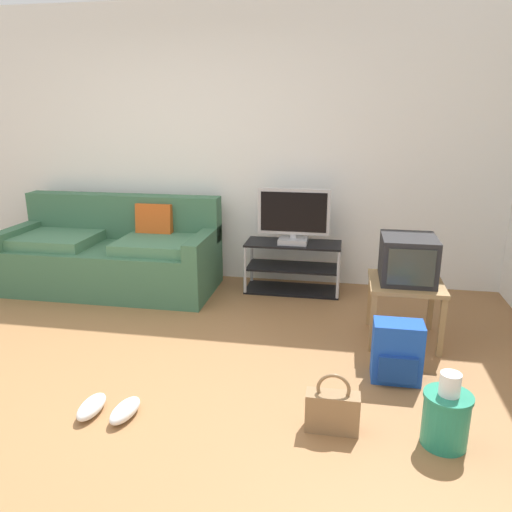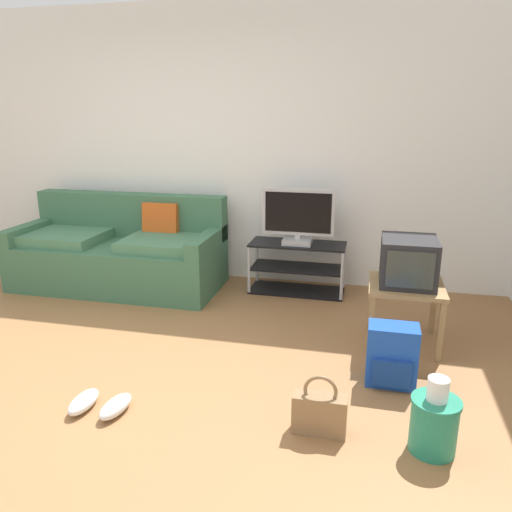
{
  "view_description": "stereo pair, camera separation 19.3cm",
  "coord_description": "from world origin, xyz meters",
  "px_view_note": "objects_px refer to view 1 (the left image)",
  "views": [
    {
      "loc": [
        1.48,
        -2.46,
        1.69
      ],
      "look_at": [
        0.81,
        1.23,
        0.59
      ],
      "focal_mm": 34.75,
      "sensor_mm": 36.0,
      "label": 1
    },
    {
      "loc": [
        1.67,
        -2.42,
        1.69
      ],
      "look_at": [
        0.81,
        1.23,
        0.59
      ],
      "focal_mm": 34.75,
      "sensor_mm": 36.0,
      "label": 2
    }
  ],
  "objects_px": {
    "crt_tv": "(408,259)",
    "cleaning_bucket": "(446,415)",
    "handbag": "(332,410)",
    "tv_stand": "(293,267)",
    "side_table": "(405,291)",
    "sneakers_pair": "(108,409)",
    "backpack": "(397,352)",
    "flat_tv": "(294,217)",
    "couch": "(114,255)"
  },
  "relations": [
    {
      "from": "couch",
      "to": "sneakers_pair",
      "type": "height_order",
      "value": "couch"
    },
    {
      "from": "crt_tv",
      "to": "handbag",
      "type": "relative_size",
      "value": 1.26
    },
    {
      "from": "crt_tv",
      "to": "handbag",
      "type": "height_order",
      "value": "crt_tv"
    },
    {
      "from": "tv_stand",
      "to": "side_table",
      "type": "distance_m",
      "value": 1.33
    },
    {
      "from": "side_table",
      "to": "cleaning_bucket",
      "type": "bearing_deg",
      "value": -85.72
    },
    {
      "from": "sneakers_pair",
      "to": "backpack",
      "type": "bearing_deg",
      "value": 23.18
    },
    {
      "from": "backpack",
      "to": "side_table",
      "type": "bearing_deg",
      "value": 94.0
    },
    {
      "from": "flat_tv",
      "to": "crt_tv",
      "type": "bearing_deg",
      "value": -43.12
    },
    {
      "from": "backpack",
      "to": "cleaning_bucket",
      "type": "distance_m",
      "value": 0.66
    },
    {
      "from": "tv_stand",
      "to": "flat_tv",
      "type": "xyz_separation_m",
      "value": [
        0.0,
        -0.02,
        0.5
      ]
    },
    {
      "from": "handbag",
      "to": "sneakers_pair",
      "type": "relative_size",
      "value": 1.0
    },
    {
      "from": "tv_stand",
      "to": "handbag",
      "type": "distance_m",
      "value": 2.22
    },
    {
      "from": "couch",
      "to": "crt_tv",
      "type": "bearing_deg",
      "value": -14.54
    },
    {
      "from": "flat_tv",
      "to": "sneakers_pair",
      "type": "bearing_deg",
      "value": -110.11
    },
    {
      "from": "handbag",
      "to": "crt_tv",
      "type": "bearing_deg",
      "value": 68.71
    },
    {
      "from": "tv_stand",
      "to": "handbag",
      "type": "xyz_separation_m",
      "value": [
        0.45,
        -2.17,
        -0.12
      ]
    },
    {
      "from": "handbag",
      "to": "cleaning_bucket",
      "type": "xyz_separation_m",
      "value": [
        0.58,
        -0.02,
        0.05
      ]
    },
    {
      "from": "crt_tv",
      "to": "cleaning_bucket",
      "type": "xyz_separation_m",
      "value": [
        0.09,
        -1.27,
        -0.47
      ]
    },
    {
      "from": "crt_tv",
      "to": "backpack",
      "type": "distance_m",
      "value": 0.79
    },
    {
      "from": "side_table",
      "to": "sneakers_pair",
      "type": "bearing_deg",
      "value": -142.84
    },
    {
      "from": "tv_stand",
      "to": "crt_tv",
      "type": "xyz_separation_m",
      "value": [
        0.94,
        -0.91,
        0.4
      ]
    },
    {
      "from": "handbag",
      "to": "backpack",
      "type": "bearing_deg",
      "value": 57.72
    },
    {
      "from": "side_table",
      "to": "backpack",
      "type": "distance_m",
      "value": 0.66
    },
    {
      "from": "handbag",
      "to": "cleaning_bucket",
      "type": "bearing_deg",
      "value": -1.51
    },
    {
      "from": "cleaning_bucket",
      "to": "crt_tv",
      "type": "bearing_deg",
      "value": 94.22
    },
    {
      "from": "crt_tv",
      "to": "handbag",
      "type": "bearing_deg",
      "value": -111.29
    },
    {
      "from": "crt_tv",
      "to": "cleaning_bucket",
      "type": "relative_size",
      "value": 1.05
    },
    {
      "from": "cleaning_bucket",
      "to": "sneakers_pair",
      "type": "distance_m",
      "value": 1.86
    },
    {
      "from": "couch",
      "to": "handbag",
      "type": "xyz_separation_m",
      "value": [
        2.2,
        -1.96,
        -0.21
      ]
    },
    {
      "from": "couch",
      "to": "flat_tv",
      "type": "xyz_separation_m",
      "value": [
        1.75,
        0.19,
        0.41
      ]
    },
    {
      "from": "couch",
      "to": "side_table",
      "type": "height_order",
      "value": "couch"
    },
    {
      "from": "side_table",
      "to": "tv_stand",
      "type": "bearing_deg",
      "value": 135.66
    },
    {
      "from": "tv_stand",
      "to": "side_table",
      "type": "height_order",
      "value": "tv_stand"
    },
    {
      "from": "flat_tv",
      "to": "crt_tv",
      "type": "relative_size",
      "value": 1.54
    },
    {
      "from": "crt_tv",
      "to": "tv_stand",
      "type": "bearing_deg",
      "value": 136.17
    },
    {
      "from": "tv_stand",
      "to": "flat_tv",
      "type": "bearing_deg",
      "value": -90.0
    },
    {
      "from": "side_table",
      "to": "backpack",
      "type": "xyz_separation_m",
      "value": [
        -0.1,
        -0.62,
        -0.2
      ]
    },
    {
      "from": "backpack",
      "to": "couch",
      "type": "bearing_deg",
      "value": 165.81
    },
    {
      "from": "backpack",
      "to": "handbag",
      "type": "distance_m",
      "value": 0.73
    },
    {
      "from": "tv_stand",
      "to": "flat_tv",
      "type": "distance_m",
      "value": 0.5
    },
    {
      "from": "crt_tv",
      "to": "handbag",
      "type": "xyz_separation_m",
      "value": [
        -0.49,
        -1.26,
        -0.52
      ]
    },
    {
      "from": "couch",
      "to": "backpack",
      "type": "bearing_deg",
      "value": -27.31
    },
    {
      "from": "tv_stand",
      "to": "backpack",
      "type": "distance_m",
      "value": 1.76
    },
    {
      "from": "tv_stand",
      "to": "side_table",
      "type": "bearing_deg",
      "value": -44.34
    },
    {
      "from": "crt_tv",
      "to": "backpack",
      "type": "bearing_deg",
      "value": -98.89
    },
    {
      "from": "tv_stand",
      "to": "backpack",
      "type": "xyz_separation_m",
      "value": [
        0.84,
        -1.55,
        -0.05
      ]
    },
    {
      "from": "handbag",
      "to": "side_table",
      "type": "bearing_deg",
      "value": 68.46
    },
    {
      "from": "handbag",
      "to": "sneakers_pair",
      "type": "height_order",
      "value": "handbag"
    },
    {
      "from": "crt_tv",
      "to": "backpack",
      "type": "relative_size",
      "value": 1.09
    },
    {
      "from": "tv_stand",
      "to": "cleaning_bucket",
      "type": "relative_size",
      "value": 2.18
    }
  ]
}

